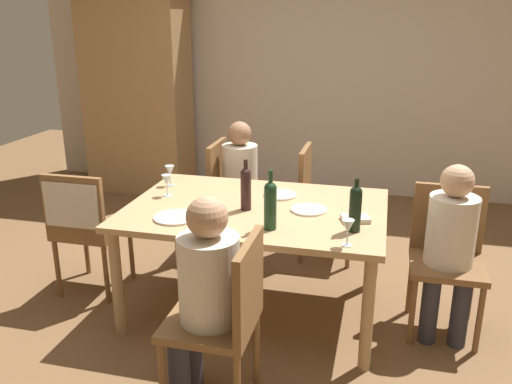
{
  "coord_description": "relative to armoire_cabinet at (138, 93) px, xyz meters",
  "views": [
    {
      "loc": [
        0.78,
        -3.16,
        1.92
      ],
      "look_at": [
        0.0,
        0.0,
        0.84
      ],
      "focal_mm": 37.4,
      "sensor_mm": 36.0,
      "label": 1
    }
  ],
  "objects": [
    {
      "name": "chair_left_end",
      "position": [
        0.72,
        -2.45,
        -0.5
      ],
      "size": [
        0.44,
        0.46,
        0.92
      ],
      "color": "brown",
      "rests_on": "ground_plane"
    },
    {
      "name": "chair_far_left",
      "position": [
        1.47,
        -1.37,
        -0.56
      ],
      "size": [
        0.44,
        0.44,
        0.92
      ],
      "rotation": [
        0.0,
        0.0,
        -1.57
      ],
      "color": "brown",
      "rests_on": "ground_plane"
    },
    {
      "name": "dinner_plate_host",
      "position": [
        2.27,
        -2.32,
        -0.35
      ],
      "size": [
        0.23,
        0.23,
        0.01
      ],
      "primitive_type": "cylinder",
      "color": "white",
      "rests_on": "dining_table"
    },
    {
      "name": "wine_glass_centre",
      "position": [
        1.21,
        -2.03,
        -0.25
      ],
      "size": [
        0.07,
        0.07,
        0.15
      ],
      "color": "silver",
      "rests_on": "dining_table"
    },
    {
      "name": "wine_bottle_short_olive",
      "position": [
        1.88,
        -2.39,
        -0.21
      ],
      "size": [
        0.07,
        0.07,
        0.33
      ],
      "color": "black",
      "rests_on": "dining_table"
    },
    {
      "name": "wine_bottle_dark_red",
      "position": [
        2.1,
        -2.67,
        -0.2
      ],
      "size": [
        0.07,
        0.07,
        0.36
      ],
      "color": "#19381E",
      "rests_on": "dining_table"
    },
    {
      "name": "chair_far_right",
      "position": [
        2.22,
        -1.37,
        -0.56
      ],
      "size": [
        0.44,
        0.44,
        0.92
      ],
      "rotation": [
        0.0,
        0.0,
        -1.57
      ],
      "color": "brown",
      "rests_on": "ground_plane"
    },
    {
      "name": "ground_plane",
      "position": [
        1.93,
        -2.33,
        -1.1
      ],
      "size": [
        10.0,
        10.0,
        0.0
      ],
      "primitive_type": "plane",
      "color": "brown"
    },
    {
      "name": "folded_napkin",
      "position": [
        2.57,
        -2.43,
        -0.34
      ],
      "size": [
        0.19,
        0.17,
        0.03
      ],
      "primitive_type": "cube",
      "rotation": [
        0.0,
        0.0,
        0.35
      ],
      "color": "beige",
      "rests_on": "dining_table"
    },
    {
      "name": "dinner_plate_guest_right",
      "position": [
        2.04,
        -2.08,
        -0.35
      ],
      "size": [
        0.23,
        0.23,
        0.01
      ],
      "primitive_type": "cylinder",
      "color": "silver",
      "rests_on": "dining_table"
    },
    {
      "name": "person_woman_host",
      "position": [
        3.14,
        -2.35,
        -0.46
      ],
      "size": [
        0.29,
        0.34,
        1.1
      ],
      "rotation": [
        0.0,
        0.0,
        3.14
      ],
      "color": "#33333D",
      "rests_on": "ground_plane"
    },
    {
      "name": "dinner_plate_guest_left",
      "position": [
        1.5,
        -2.65,
        -0.35
      ],
      "size": [
        0.27,
        0.27,
        0.01
      ],
      "primitive_type": "cylinder",
      "color": "silver",
      "rests_on": "dining_table"
    },
    {
      "name": "chair_near",
      "position": [
        2.02,
        -3.28,
        -0.56
      ],
      "size": [
        0.44,
        0.44,
        0.92
      ],
      "rotation": [
        0.0,
        0.0,
        1.57
      ],
      "color": "brown",
      "rests_on": "ground_plane"
    },
    {
      "name": "wine_bottle_tall_green",
      "position": [
        2.58,
        -2.59,
        -0.21
      ],
      "size": [
        0.07,
        0.07,
        0.32
      ],
      "color": "black",
      "rests_on": "dining_table"
    },
    {
      "name": "chair_right_end",
      "position": [
        3.14,
        -2.24,
        -0.56
      ],
      "size": [
        0.44,
        0.44,
        0.92
      ],
      "rotation": [
        0.0,
        0.0,
        3.14
      ],
      "color": "brown",
      "rests_on": "ground_plane"
    },
    {
      "name": "rear_room_partition",
      "position": [
        1.93,
        0.45,
        0.25
      ],
      "size": [
        6.4,
        0.12,
        2.7
      ],
      "primitive_type": "cube",
      "color": "beige",
      "rests_on": "ground_plane"
    },
    {
      "name": "person_man_bearded",
      "position": [
        1.9,
        -3.28,
        -0.45
      ],
      "size": [
        0.35,
        0.3,
        1.13
      ],
      "rotation": [
        0.0,
        0.0,
        1.57
      ],
      "color": "#33333D",
      "rests_on": "ground_plane"
    },
    {
      "name": "wine_glass_near_left",
      "position": [
        2.55,
        -2.81,
        -0.25
      ],
      "size": [
        0.07,
        0.07,
        0.15
      ],
      "color": "silver",
      "rests_on": "dining_table"
    },
    {
      "name": "wine_glass_near_right",
      "position": [
        1.28,
        -2.26,
        -0.25
      ],
      "size": [
        0.07,
        0.07,
        0.15
      ],
      "color": "silver",
      "rests_on": "dining_table"
    },
    {
      "name": "armoire_cabinet",
      "position": [
        0.0,
        0.0,
        0.0
      ],
      "size": [
        1.18,
        0.62,
        2.18
      ],
      "color": "#A87F51",
      "rests_on": "ground_plane"
    },
    {
      "name": "person_man_guest",
      "position": [
        1.58,
        -1.37,
        -0.46
      ],
      "size": [
        0.34,
        0.29,
        1.1
      ],
      "rotation": [
        0.0,
        0.0,
        -1.57
      ],
      "color": "#33333D",
      "rests_on": "ground_plane"
    },
    {
      "name": "dining_table",
      "position": [
        1.93,
        -2.33,
        -0.43
      ],
      "size": [
        1.66,
        1.15,
        0.74
      ],
      "color": "tan",
      "rests_on": "ground_plane"
    }
  ]
}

